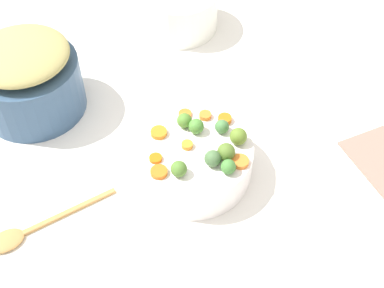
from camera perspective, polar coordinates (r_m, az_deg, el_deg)
The scene contains 22 objects.
tabletop at distance 1.18m, azimuth 1.86°, elevation -2.30°, with size 2.40×2.40×0.02m, color white.
serving_bowl_carrots at distance 1.13m, azimuth 0.00°, elevation -1.72°, with size 0.26×0.26×0.08m, color white.
metal_pot at distance 1.31m, azimuth -17.30°, elevation 6.08°, with size 0.25×0.25×0.14m, color #345172.
stuffing_mound at distance 1.25m, azimuth -18.30°, elevation 9.25°, with size 0.22×0.22×0.05m, color tan.
carrot_slice_0 at distance 1.07m, azimuth 5.31°, elevation -1.93°, with size 0.04×0.04×0.01m, color orange.
carrot_slice_1 at distance 1.09m, azimuth -0.53°, elevation -0.11°, with size 0.02×0.02×0.01m, color orange.
carrot_slice_2 at distance 1.16m, azimuth -0.76°, elevation 3.30°, with size 0.03×0.03×0.01m, color orange.
carrot_slice_3 at distance 1.14m, azimuth 3.61°, elevation 2.74°, with size 0.03×0.03×0.01m, color orange.
carrot_slice_4 at distance 1.05m, azimuth -3.64°, elevation -3.08°, with size 0.03×0.03×0.01m, color orange.
carrot_slice_5 at distance 1.07m, azimuth -4.01°, elevation -1.57°, with size 0.03×0.03×0.01m, color orange.
carrot_slice_6 at distance 1.12m, azimuth -3.66°, elevation 1.26°, with size 0.04×0.04×0.01m, color orange.
carrot_slice_7 at distance 1.15m, azimuth 1.37°, elevation 3.14°, with size 0.03×0.03×0.01m, color orange.
brussels_sprout_0 at distance 1.09m, azimuth 5.10°, elevation 0.84°, with size 0.04×0.04×0.04m, color olive.
brussels_sprout_1 at distance 1.05m, azimuth 2.29°, elevation -1.59°, with size 0.03×0.03×0.03m, color #486E40.
brussels_sprout_2 at distance 1.04m, azimuth 4.00°, elevation -2.50°, with size 0.03×0.03×0.03m, color #448037.
brussels_sprout_3 at distance 1.11m, azimuth 0.47°, elevation 1.96°, with size 0.03×0.03×0.03m, color #4A8935.
brussels_sprout_4 at distance 1.04m, azimuth -1.45°, elevation -2.74°, with size 0.03×0.03×0.03m, color #4F7B2F.
brussels_sprout_5 at distance 1.11m, azimuth 3.30°, elevation 1.92°, with size 0.03×0.03×0.03m, color #467C40.
brussels_sprout_6 at distance 1.06m, azimuth 3.77°, elevation -0.89°, with size 0.04×0.04×0.04m, color #53732B.
brussels_sprout_7 at distance 1.12m, azimuth -0.84°, elevation 2.60°, with size 0.03×0.03×0.03m, color #4F842F.
wooden_spoon at distance 1.12m, azimuth -17.86°, elevation -9.20°, with size 0.14×0.27×0.01m.
casserole_dish at distance 1.51m, azimuth -1.53°, elevation 14.49°, with size 0.22×0.22×0.12m, color white.
Camera 1 is at (0.72, -0.15, 0.94)m, focal length 48.67 mm.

